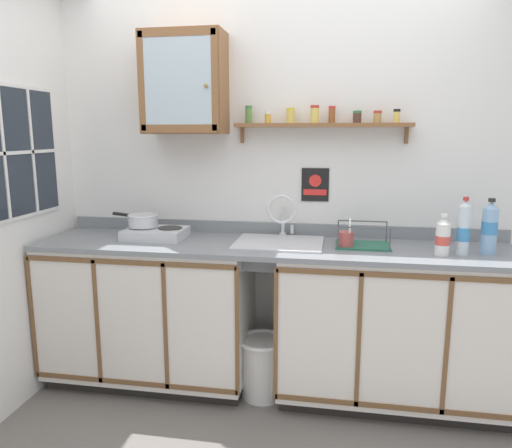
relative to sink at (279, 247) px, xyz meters
name	(u,v)px	position (x,y,z in m)	size (l,w,h in m)	color
floor	(262,421)	(-0.04, -0.40, -0.93)	(5.92, 5.92, 0.00)	slate
back_wall	(279,184)	(-0.04, 0.28, 0.36)	(3.52, 0.07, 2.57)	white
lower_cabinet_run	(151,312)	(-0.84, -0.04, -0.46)	(1.31, 0.61, 0.93)	black
lower_cabinet_run_right	(395,328)	(0.71, -0.04, -0.46)	(1.40, 0.61, 0.93)	black
countertop	(271,247)	(-0.04, -0.04, 0.01)	(2.88, 0.63, 0.03)	gray
backsplash	(278,229)	(-0.04, 0.25, 0.06)	(2.88, 0.02, 0.08)	gray
sink	(279,247)	(0.00, 0.00, 0.00)	(0.53, 0.48, 0.41)	silver
hot_plate_stove	(156,233)	(-0.80, 0.00, 0.06)	(0.38, 0.28, 0.07)	silver
saucepan	(142,220)	(-0.89, 0.02, 0.14)	(0.35, 0.21, 0.08)	silver
bottle_water_clear_0	(464,229)	(1.03, -0.11, 0.17)	(0.07, 0.07, 0.32)	silver
bottle_opaque_white_1	(443,237)	(0.92, -0.14, 0.13)	(0.08, 0.08, 0.23)	white
bottle_water_blue_2	(489,228)	(1.18, -0.06, 0.17)	(0.09, 0.09, 0.31)	#8CB7E0
dish_rack	(360,242)	(0.49, 0.00, 0.05)	(0.32, 0.23, 0.17)	#26664C
mug	(345,240)	(0.40, -0.05, 0.07)	(0.10, 0.13, 0.09)	#B24C47
wall_cabinet	(184,83)	(-0.62, 0.12, 0.99)	(0.51, 0.29, 0.62)	brown
spice_shelf	(321,123)	(0.23, 0.19, 0.75)	(1.09, 0.14, 0.23)	brown
warning_sign	(315,185)	(0.20, 0.25, 0.36)	(0.18, 0.01, 0.21)	black
window	(17,153)	(-1.50, -0.33, 0.58)	(0.03, 0.76, 0.78)	#262D38
trash_bin	(262,365)	(-0.08, -0.12, -0.73)	(0.31, 0.31, 0.38)	silver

